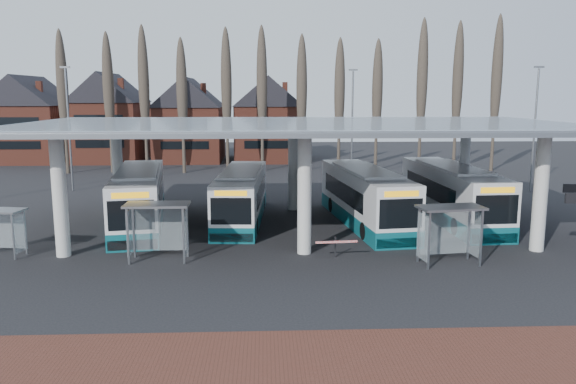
{
  "coord_description": "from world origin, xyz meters",
  "views": [
    {
      "loc": [
        -1.97,
        -24.91,
        7.93
      ],
      "look_at": [
        -0.63,
        7.0,
        2.37
      ],
      "focal_mm": 35.0,
      "sensor_mm": 36.0,
      "label": 1
    }
  ],
  "objects_px": {
    "bus_0": "(139,199)",
    "bus_2": "(365,197)",
    "shelter_2": "(449,222)",
    "bus_1": "(242,196)",
    "shelter_1": "(158,218)",
    "bus_3": "(451,194)"
  },
  "relations": [
    {
      "from": "bus_0",
      "to": "shelter_1",
      "type": "bearing_deg",
      "value": -80.06
    },
    {
      "from": "bus_1",
      "to": "shelter_2",
      "type": "height_order",
      "value": "bus_1"
    },
    {
      "from": "bus_0",
      "to": "bus_2",
      "type": "bearing_deg",
      "value": -9.36
    },
    {
      "from": "bus_3",
      "to": "shelter_1",
      "type": "height_order",
      "value": "bus_3"
    },
    {
      "from": "bus_2",
      "to": "bus_3",
      "type": "xyz_separation_m",
      "value": [
        5.72,
        0.82,
        0.02
      ]
    },
    {
      "from": "bus_1",
      "to": "bus_0",
      "type": "bearing_deg",
      "value": -167.47
    },
    {
      "from": "shelter_1",
      "to": "shelter_2",
      "type": "bearing_deg",
      "value": -4.68
    },
    {
      "from": "bus_2",
      "to": "bus_3",
      "type": "distance_m",
      "value": 5.77
    },
    {
      "from": "bus_1",
      "to": "bus_3",
      "type": "height_order",
      "value": "bus_3"
    },
    {
      "from": "bus_0",
      "to": "shelter_1",
      "type": "distance_m",
      "value": 8.04
    },
    {
      "from": "bus_2",
      "to": "shelter_1",
      "type": "bearing_deg",
      "value": -153.67
    },
    {
      "from": "bus_2",
      "to": "bus_0",
      "type": "bearing_deg",
      "value": 172.39
    },
    {
      "from": "bus_2",
      "to": "shelter_2",
      "type": "bearing_deg",
      "value": -81.18
    },
    {
      "from": "shelter_1",
      "to": "bus_3",
      "type": "bearing_deg",
      "value": 26.09
    },
    {
      "from": "bus_2",
      "to": "bus_1",
      "type": "bearing_deg",
      "value": 164.29
    },
    {
      "from": "bus_1",
      "to": "shelter_1",
      "type": "xyz_separation_m",
      "value": [
        -3.66,
        -8.63,
        0.52
      ]
    },
    {
      "from": "bus_1",
      "to": "shelter_2",
      "type": "xyz_separation_m",
      "value": [
        10.12,
        -9.82,
        0.5
      ]
    },
    {
      "from": "bus_1",
      "to": "bus_3",
      "type": "xyz_separation_m",
      "value": [
        13.4,
        -0.37,
        0.12
      ]
    },
    {
      "from": "bus_0",
      "to": "bus_3",
      "type": "height_order",
      "value": "bus_3"
    },
    {
      "from": "shelter_2",
      "to": "shelter_1",
      "type": "bearing_deg",
      "value": 167.37
    },
    {
      "from": "shelter_1",
      "to": "shelter_2",
      "type": "distance_m",
      "value": 13.83
    },
    {
      "from": "bus_1",
      "to": "bus_2",
      "type": "distance_m",
      "value": 7.77
    }
  ]
}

